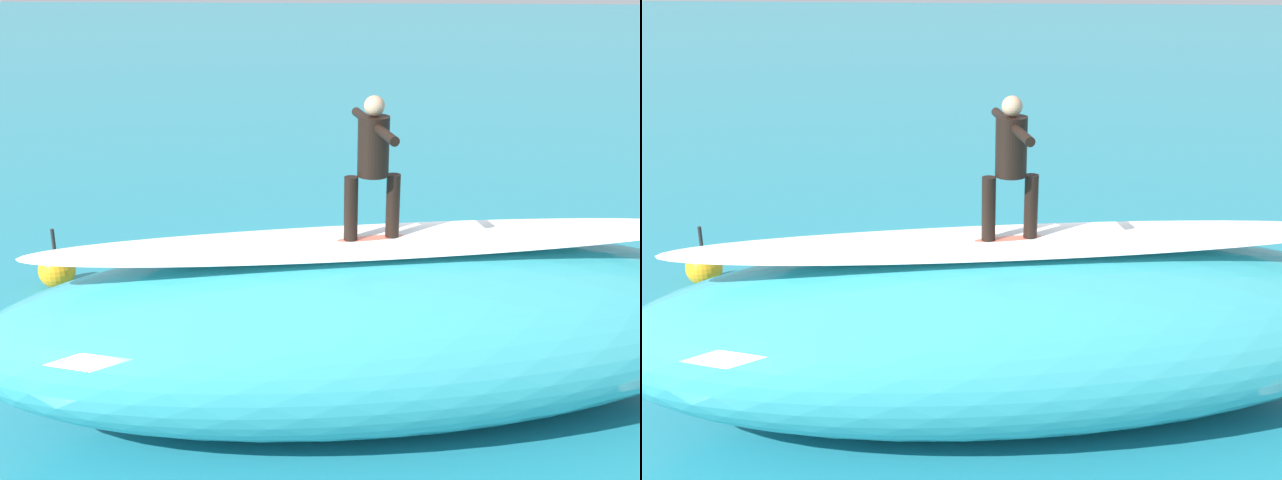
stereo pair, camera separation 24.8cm
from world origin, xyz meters
TOP-DOWN VIEW (x-y plane):
  - ground_plane at (0.00, 0.00)m, footprint 120.00×120.00m
  - wave_crest at (-0.13, 2.08)m, footprint 9.06×4.63m
  - wave_foam_lip at (-0.13, 2.08)m, footprint 7.41×2.48m
  - surfboard_riding at (-0.02, 2.10)m, footprint 2.32×1.05m
  - surfer_riding at (-0.02, 2.10)m, footprint 0.57×1.37m
  - surfboard_paddling at (1.23, -1.04)m, footprint 0.77×2.02m
  - surfer_paddling at (1.25, -0.91)m, footprint 0.47×1.77m
  - buoy_marker at (4.65, -0.95)m, footprint 0.55×0.55m
  - foam_patch_near at (-1.85, -0.04)m, footprint 0.50×0.64m

SIDE VIEW (x-z plane):
  - ground_plane at x=0.00m, z-range 0.00..0.00m
  - surfboard_paddling at x=1.23m, z-range 0.00..0.06m
  - foam_patch_near at x=-1.85m, z-range 0.00..0.14m
  - surfer_paddling at x=1.25m, z-range 0.04..0.36m
  - buoy_marker at x=4.65m, z-range -0.19..0.74m
  - wave_crest at x=-0.13m, z-range 0.00..1.94m
  - wave_foam_lip at x=-0.13m, z-range 1.94..2.02m
  - surfboard_riding at x=-0.02m, z-range 1.94..2.02m
  - surfer_riding at x=-0.02m, z-range 2.14..3.62m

